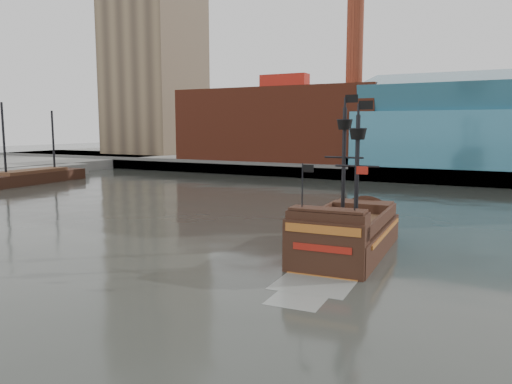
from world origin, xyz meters
The scene contains 6 objects.
ground centered at (0.00, 0.00, 0.00)m, with size 400.00×400.00×0.00m, color #2A2D27.
promenade_far centered at (0.00, 92.00, 1.00)m, with size 220.00×60.00×2.00m, color slate.
seawall centered at (0.00, 62.50, 1.30)m, with size 220.00×1.00×2.60m, color #4C4C49.
skyline centered at (5.21, 84.56, 24.55)m, with size 149.00×45.00×62.00m.
pirate_ship centered at (10.44, 12.67, 1.15)m, with size 6.25×17.24×12.69m.
docked_vessel centered at (-50.20, 32.96, 0.88)m, with size 6.38×20.60×13.79m.
Camera 1 is at (21.43, -22.71, 9.43)m, focal length 35.00 mm.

